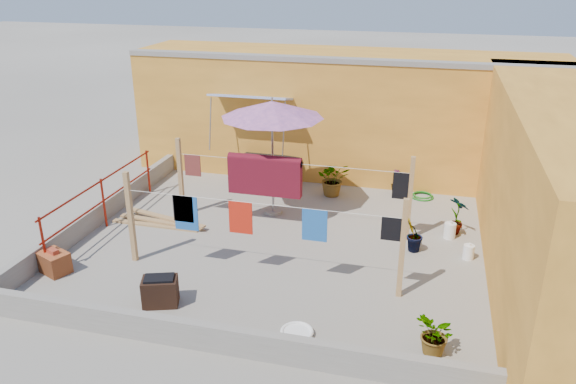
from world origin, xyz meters
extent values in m
plane|color=#9E998E|center=(0.00, 0.00, 0.00)|extent=(80.00, 80.00, 0.00)
cube|color=gold|center=(0.50, 4.70, 1.60)|extent=(11.00, 2.40, 3.20)
cube|color=gray|center=(0.50, 3.65, 3.15)|extent=(11.00, 0.35, 0.12)
cube|color=#2D51B2|center=(-1.60, 3.15, 2.25)|extent=(2.00, 0.79, 0.22)
cylinder|color=gray|center=(-2.55, 2.78, 1.60)|extent=(0.03, 0.30, 1.28)
cylinder|color=gray|center=(-0.65, 2.78, 1.60)|extent=(0.03, 0.30, 1.28)
cube|color=gold|center=(5.20, 0.00, 1.60)|extent=(2.40, 9.00, 3.20)
cube|color=gray|center=(0.00, -3.58, 0.22)|extent=(8.30, 0.16, 0.44)
cube|color=gray|center=(-4.08, 0.00, 0.22)|extent=(0.16, 7.30, 0.44)
cylinder|color=maroon|center=(-3.85, -2.20, 0.55)|extent=(0.05, 0.05, 1.10)
cylinder|color=maroon|center=(-3.85, -0.20, 0.55)|extent=(0.05, 0.05, 1.10)
cylinder|color=maroon|center=(-3.85, 1.80, 0.55)|extent=(0.05, 0.05, 1.10)
cylinder|color=maroon|center=(-3.85, -0.20, 1.05)|extent=(0.04, 4.20, 0.04)
cylinder|color=maroon|center=(-3.85, -0.20, 0.60)|extent=(0.04, 4.20, 0.04)
cube|color=tan|center=(-2.50, -1.40, 0.90)|extent=(0.09, 0.09, 1.80)
cube|color=tan|center=(2.50, -1.40, 0.90)|extent=(0.09, 0.09, 1.80)
cube|color=tan|center=(2.50, 0.80, 0.90)|extent=(0.09, 0.09, 1.80)
cube|color=tan|center=(-2.50, 0.80, 0.90)|extent=(0.09, 0.09, 1.80)
cylinder|color=silver|center=(0.00, -1.40, 1.45)|extent=(5.00, 0.01, 0.01)
cylinder|color=silver|center=(0.00, 0.80, 1.45)|extent=(5.00, 0.01, 0.01)
cube|color=#550E1C|center=(-0.54, 0.80, 1.10)|extent=(1.59, 0.22, 0.80)
cube|color=black|center=(2.30, 0.80, 1.17)|extent=(0.32, 0.02, 0.56)
cube|color=maroon|center=(-2.19, 0.80, 1.21)|extent=(0.37, 0.02, 0.49)
cube|color=#1F58A9|center=(-1.37, -1.40, 1.12)|extent=(0.45, 0.02, 0.67)
cube|color=black|center=(-1.41, -1.40, 1.20)|extent=(0.39, 0.02, 0.51)
cube|color=red|center=(-0.33, -1.40, 1.15)|extent=(0.43, 0.02, 0.61)
cube|color=#1F58A9|center=(1.01, -1.40, 1.16)|extent=(0.44, 0.02, 0.59)
cube|color=black|center=(2.30, -1.40, 1.24)|extent=(0.34, 0.02, 0.42)
cylinder|color=gray|center=(-0.53, 1.38, 0.03)|extent=(0.40, 0.40, 0.07)
cylinder|color=gray|center=(-0.53, 1.38, 1.28)|extent=(0.05, 0.05, 2.56)
cone|color=pink|center=(-0.53, 1.38, 2.42)|extent=(2.59, 2.59, 0.36)
cylinder|color=gray|center=(-0.53, 1.38, 2.62)|extent=(0.04, 0.04, 0.11)
cube|color=black|center=(-1.18, 3.20, 0.66)|extent=(1.59, 1.02, 0.06)
cube|color=black|center=(-1.87, 3.04, 0.32)|extent=(0.06, 0.06, 0.65)
cube|color=black|center=(-1.76, 3.62, 0.32)|extent=(0.06, 0.06, 0.65)
cube|color=black|center=(-0.61, 2.78, 0.32)|extent=(0.06, 0.06, 0.65)
cube|color=black|center=(-0.49, 3.36, 0.32)|extent=(0.06, 0.06, 0.65)
cube|color=#AC5227|center=(-3.70, -2.19, 0.20)|extent=(0.66, 0.58, 0.40)
cube|color=#B4452A|center=(-3.70, -2.19, 0.44)|extent=(0.27, 0.21, 0.08)
cube|color=tan|center=(-2.83, 0.06, 0.02)|extent=(2.01, 0.15, 0.04)
cube|color=tan|center=(-2.75, 0.18, 0.07)|extent=(2.02, 0.32, 0.04)
cube|color=tan|center=(-2.67, 0.30, 0.11)|extent=(1.99, 0.60, 0.04)
cube|color=black|center=(-1.33, -2.67, 0.24)|extent=(0.67, 0.55, 0.48)
cube|color=black|center=(-1.33, -2.67, 0.50)|extent=(0.55, 0.43, 0.04)
cylinder|color=white|center=(1.08, -2.92, 0.03)|extent=(0.48, 0.48, 0.06)
torus|color=white|center=(1.08, -2.92, 0.06)|extent=(0.52, 0.52, 0.05)
cylinder|color=white|center=(3.70, 0.26, 0.14)|extent=(0.21, 0.21, 0.29)
cylinder|color=white|center=(3.70, 0.26, 0.31)|extent=(0.06, 0.06, 0.05)
cylinder|color=white|center=(3.36, 1.09, 0.16)|extent=(0.24, 0.24, 0.33)
cylinder|color=white|center=(3.36, 1.09, 0.35)|extent=(0.07, 0.07, 0.05)
torus|color=#187019|center=(2.73, 3.20, 0.02)|extent=(0.55, 0.55, 0.04)
torus|color=#187019|center=(2.73, 3.20, 0.06)|extent=(0.47, 0.47, 0.04)
imported|color=#175218|center=(0.59, 2.80, 0.43)|extent=(0.95, 0.88, 0.86)
imported|color=#175218|center=(2.14, 3.20, 0.32)|extent=(0.40, 0.40, 0.64)
imported|color=#175218|center=(3.49, 1.33, 0.43)|extent=(0.53, 0.54, 0.86)
imported|color=#175218|center=(2.65, 0.29, 0.36)|extent=(0.47, 0.50, 0.72)
imported|color=#175218|center=(3.12, -2.87, 0.33)|extent=(0.69, 0.74, 0.66)
camera|label=1|loc=(2.74, -9.88, 5.27)|focal=35.00mm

